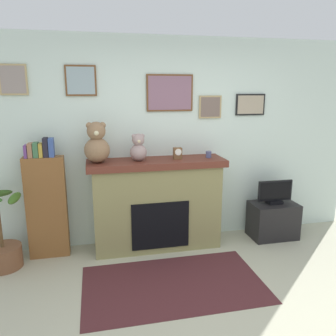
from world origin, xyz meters
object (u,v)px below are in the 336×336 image
fireplace (157,203)px  potted_plant (3,246)px  bookshelf (47,203)px  tv_stand (273,220)px  teddy_bear_grey (138,149)px  teddy_bear_brown (97,144)px  television (275,193)px  candle_jar (209,154)px  mantel_clock (178,153)px

fireplace → potted_plant: bearing=-175.0°
bookshelf → tv_stand: bearing=-2.0°
bookshelf → teddy_bear_grey: bearing=-2.6°
fireplace → teddy_bear_grey: size_ratio=5.11×
fireplace → bookshelf: bookshelf is taller
potted_plant → teddy_bear_brown: size_ratio=1.89×
television → teddy_bear_grey: 1.92m
teddy_bear_grey → bookshelf: bearing=177.4°
potted_plant → teddy_bear_grey: size_ratio=2.75×
bookshelf → candle_jar: bearing=-1.4°
fireplace → teddy_bear_brown: size_ratio=3.51×
potted_plant → teddy_bear_brown: bearing=7.2°
fireplace → candle_jar: (0.66, -0.02, 0.60)m
tv_stand → teddy_bear_grey: (-1.80, 0.05, 1.04)m
teddy_bear_brown → fireplace: bearing=1.5°
bookshelf → teddy_bear_grey: size_ratio=4.39×
bookshelf → tv_stand: 2.92m
tv_stand → candle_jar: bearing=176.9°
television → teddy_bear_grey: teddy_bear_grey is taller
tv_stand → teddy_bear_brown: (-2.28, 0.05, 1.11)m
fireplace → teddy_bear_brown: (-0.70, -0.02, 0.77)m
potted_plant → tv_stand: bearing=1.5°
fireplace → potted_plant: 1.82m
bookshelf → tv_stand: bookshelf is taller
candle_jar → teddy_bear_grey: (-0.88, -0.00, 0.11)m
fireplace → bookshelf: bearing=178.6°
potted_plant → teddy_bear_grey: (1.56, 0.14, 1.02)m
fireplace → television: size_ratio=3.50×
fireplace → tv_stand: (1.58, -0.07, -0.33)m
tv_stand → mantel_clock: 1.64m
teddy_bear_grey → tv_stand: bearing=-1.6°
television → mantel_clock: bearing=177.8°
bookshelf → tv_stand: (2.89, -0.10, -0.42)m
bookshelf → television: size_ratio=3.01×
potted_plant → mantel_clock: bearing=3.8°
teddy_bear_brown → teddy_bear_grey: (0.48, 0.00, -0.07)m
bookshelf → mantel_clock: 1.66m
tv_stand → mantel_clock: (-1.32, 0.05, 0.96)m
teddy_bear_brown → bookshelf: bearing=175.3°
teddy_bear_brown → teddy_bear_grey: bearing=0.0°
tv_stand → candle_jar: (-0.92, 0.05, 0.93)m
potted_plant → teddy_bear_grey: teddy_bear_grey is taller
teddy_bear_brown → mantel_clock: bearing=-0.0°
teddy_bear_brown → teddy_bear_grey: teddy_bear_brown is taller
bookshelf → potted_plant: bookshelf is taller
teddy_bear_brown → candle_jar: bearing=0.0°
potted_plant → teddy_bear_grey: 1.87m
bookshelf → teddy_bear_grey: teddy_bear_grey is taller
fireplace → television: (1.58, -0.07, 0.05)m
candle_jar → teddy_bear_brown: (-1.36, -0.00, 0.17)m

